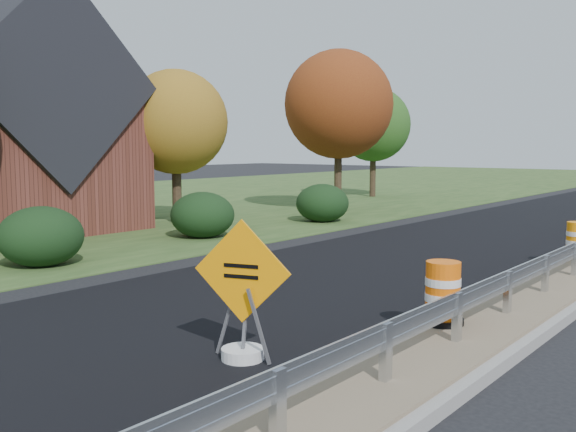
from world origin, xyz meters
The scene contains 11 objects.
ground centered at (0.00, 0.00, 0.00)m, with size 140.00×140.00×0.00m, color black.
grass_verge_near centered at (-24.00, 10.00, 0.01)m, with size 30.00×120.00×0.03m, color #2F4B20.
milled_overlay centered at (-4.40, 10.00, 0.01)m, with size 7.20×120.00×0.01m, color black.
hedge_south centered at (-11.00, -6.00, 0.76)m, with size 2.09×2.09×1.52m, color black.
hedge_mid centered at (-11.50, 0.00, 0.76)m, with size 2.09×2.09×1.52m, color black.
hedge_north centered at (-11.00, 6.00, 0.76)m, with size 2.09×2.09×1.52m, color black.
tree_near_yellow centered at (-15.00, 2.00, 3.89)m, with size 3.96×3.96×5.88m.
tree_near_red centered at (-13.00, 10.00, 4.86)m, with size 4.95×4.95×7.35m.
tree_near_back centered at (-16.00, 18.00, 4.21)m, with size 4.29×4.29×6.37m.
caution_sign centered at (-2.27, -8.04, 0.51)m, with size 1.38×0.60×2.00m.
barrel_median_near centered at (-0.55, -5.31, 0.70)m, with size 0.67×0.67×0.98m.
Camera 1 is at (3.71, -14.45, 3.00)m, focal length 40.00 mm.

